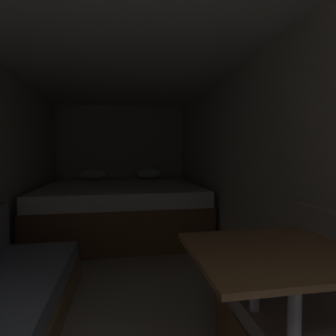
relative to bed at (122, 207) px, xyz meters
The scene contains 6 objects.
ground_plane 1.58m from the bed, 90.00° to the right, with size 7.21×7.21×0.00m, color #B2A893.
wall_back 1.28m from the bed, 90.00° to the left, with size 2.44×0.05×2.06m, color beige.
wall_right 2.06m from the bed, 52.16° to the right, with size 0.05×5.21×2.06m, color beige.
ceiling_slab 2.31m from the bed, 90.00° to the right, with size 2.44×5.21×0.05m, color white.
bed is the anchor object (origin of this frame).
dinette_table 3.10m from the bed, 78.14° to the right, with size 0.70×0.61×0.77m.
Camera 1 is at (-0.00, -0.49, 1.18)m, focal length 28.56 mm.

